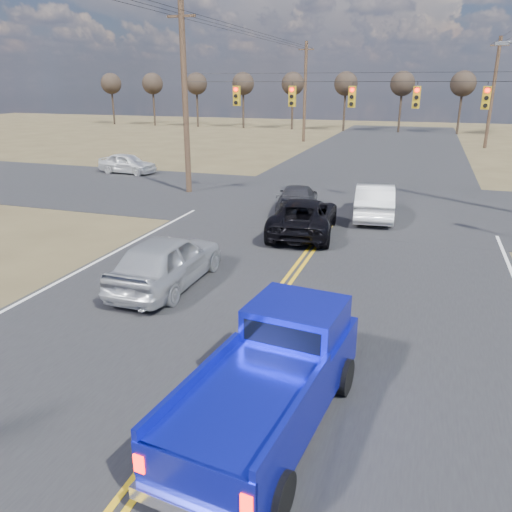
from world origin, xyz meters
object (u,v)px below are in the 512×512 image
(dgrey_car_queue, at_px, (297,198))
(white_car_queue, at_px, (374,201))
(cross_car_west, at_px, (127,163))
(pickup_truck, at_px, (272,379))
(silver_suv, at_px, (167,260))
(black_suv, at_px, (304,216))

(dgrey_car_queue, bearing_deg, white_car_queue, 170.50)
(white_car_queue, distance_m, cross_car_west, 18.77)
(pickup_truck, height_order, cross_car_west, pickup_truck)
(pickup_truck, bearing_deg, white_car_queue, 95.85)
(silver_suv, height_order, dgrey_car_queue, silver_suv)
(white_car_queue, relative_size, dgrey_car_queue, 1.08)
(cross_car_west, bearing_deg, black_suv, -120.43)
(white_car_queue, bearing_deg, silver_suv, 58.37)
(silver_suv, xyz_separation_m, white_car_queue, (5.11, 10.42, -0.02))
(silver_suv, bearing_deg, pickup_truck, 133.08)
(dgrey_car_queue, bearing_deg, black_suv, 98.63)
(cross_car_west, bearing_deg, silver_suv, -140.04)
(white_car_queue, relative_size, cross_car_west, 1.19)
(dgrey_car_queue, bearing_deg, pickup_truck, 93.09)
(black_suv, relative_size, cross_car_west, 1.30)
(white_car_queue, bearing_deg, black_suv, 49.73)
(pickup_truck, distance_m, silver_suv, 7.30)
(pickup_truck, bearing_deg, dgrey_car_queue, 108.92)
(pickup_truck, xyz_separation_m, dgrey_car_queue, (-3.52, 15.76, -0.29))
(pickup_truck, relative_size, black_suv, 1.00)
(black_suv, bearing_deg, cross_car_west, -40.93)
(black_suv, relative_size, white_car_queue, 1.10)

